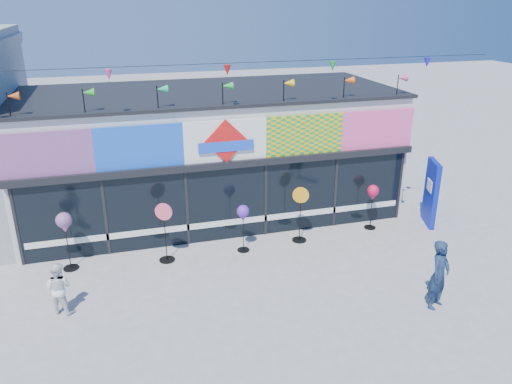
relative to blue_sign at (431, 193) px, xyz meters
name	(u,v)px	position (x,y,z in m)	size (l,w,h in m)	color
ground	(259,299)	(-6.53, -2.70, -1.07)	(80.00, 80.00, 0.00)	gray
kite_shop	(210,152)	(-6.53, 3.24, 0.98)	(16.00, 5.70, 5.31)	silver
blue_sign	(431,193)	(0.00, 0.00, 0.00)	(0.49, 1.06, 2.13)	#0A1BA3
spinner_0	(64,224)	(-11.05, 0.10, 0.26)	(0.42, 0.42, 1.66)	black
spinner_1	(165,231)	(-8.48, -0.16, -0.15)	(0.46, 0.44, 1.74)	black
spinner_2	(243,215)	(-6.26, -0.18, 0.08)	(0.36, 0.36, 1.43)	black
spinner_3	(300,213)	(-4.47, -0.02, -0.15)	(0.46, 0.44, 1.73)	black
spinner_4	(373,194)	(-1.97, 0.20, 0.11)	(0.37, 0.37, 1.47)	black
adult_man	(439,275)	(-2.55, -4.15, -0.21)	(0.63, 0.41, 1.72)	#162846
child	(59,288)	(-11.13, -1.95, -0.42)	(0.63, 0.36, 1.29)	white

